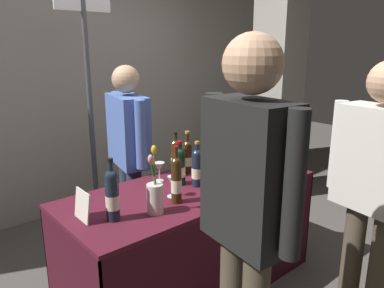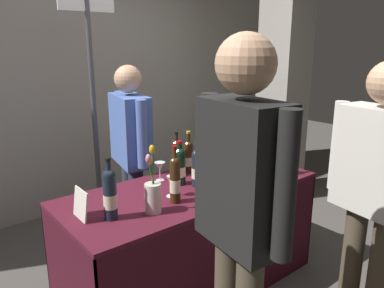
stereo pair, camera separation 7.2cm
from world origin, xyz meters
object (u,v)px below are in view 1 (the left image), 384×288
vendor_presenter (129,144)px  wine_glass_near_vendor (172,182)px  display_bottle_0 (176,179)px  concrete_pillar (279,71)px  featured_wine_bottle (270,156)px  wine_glass_mid (159,167)px  taster_foreground_right (376,181)px  tasting_table (192,218)px  booth_signpost (89,90)px  wine_glass_near_taster (254,156)px  flower_vase (155,195)px

vendor_presenter → wine_glass_near_vendor: bearing=1.3°
display_bottle_0 → wine_glass_near_vendor: bearing=67.1°
concrete_pillar → display_bottle_0: (-2.15, -0.87, -0.50)m
concrete_pillar → wine_glass_near_vendor: bearing=-159.7°
concrete_pillar → featured_wine_bottle: bearing=-144.7°
featured_wine_bottle → display_bottle_0: (-0.83, 0.06, 0.00)m
wine_glass_mid → taster_foreground_right: taster_foreground_right is taller
taster_foreground_right → tasting_table: bearing=33.5°
concrete_pillar → wine_glass_mid: bearing=-166.1°
taster_foreground_right → booth_signpost: (-0.62, 2.15, 0.35)m
wine_glass_near_taster → vendor_presenter: 0.99m
featured_wine_bottle → booth_signpost: (-0.74, 1.34, 0.42)m
taster_foreground_right → vendor_presenter: bearing=26.0°
booth_signpost → wine_glass_mid: bearing=-86.4°
display_bottle_0 → booth_signpost: (0.09, 1.28, 0.42)m
wine_glass_near_taster → wine_glass_mid: bearing=159.3°
wine_glass_mid → wine_glass_near_taster: 0.76m
concrete_pillar → wine_glass_near_vendor: concrete_pillar is taller
booth_signpost → flower_vase: bearing=-101.7°
wine_glass_near_vendor → flower_vase: size_ratio=0.34×
wine_glass_mid → wine_glass_near_taster: bearing=-20.7°
wine_glass_mid → vendor_presenter: 0.47m
wine_glass_mid → vendor_presenter: (0.04, 0.46, 0.06)m
wine_glass_mid → vendor_presenter: size_ratio=0.09×
concrete_pillar → wine_glass_near_taster: bearing=-149.5°
tasting_table → vendor_presenter: 0.81m
concrete_pillar → featured_wine_bottle: 1.69m
featured_wine_bottle → booth_signpost: 1.59m
vendor_presenter → flower_vase: bearing=-10.6°
featured_wine_bottle → display_bottle_0: bearing=175.7°
display_bottle_0 → vendor_presenter: 0.86m
flower_vase → vendor_presenter: bearing=67.2°
featured_wine_bottle → wine_glass_near_taster: bearing=82.6°
display_bottle_0 → wine_glass_mid: size_ratio=2.66×
display_bottle_0 → concrete_pillar: bearing=22.1°
wine_glass_mid → flower_vase: 0.52m
concrete_pillar → booth_signpost: concrete_pillar is taller
concrete_pillar → taster_foreground_right: size_ratio=1.74×
vendor_presenter → booth_signpost: 0.60m
display_bottle_0 → taster_foreground_right: 1.13m
wine_glass_mid → vendor_presenter: vendor_presenter is taller
featured_wine_bottle → vendor_presenter: (-0.65, 0.90, 0.02)m
concrete_pillar → display_bottle_0: concrete_pillar is taller
concrete_pillar → booth_signpost: (-2.06, 0.41, -0.09)m
tasting_table → taster_foreground_right: (0.47, -1.01, 0.45)m
tasting_table → vendor_presenter: (-0.06, 0.70, 0.40)m
wine_glass_near_vendor → vendor_presenter: bearing=79.0°
concrete_pillar → vendor_presenter: size_ratio=1.83×
concrete_pillar → wine_glass_near_vendor: 2.32m
vendor_presenter → booth_signpost: (-0.09, 0.44, 0.40)m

